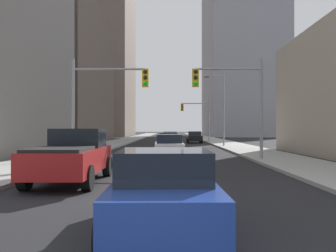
# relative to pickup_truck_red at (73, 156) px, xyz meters

# --- Properties ---
(sidewalk_left) EXTENTS (3.80, 160.00, 0.15)m
(sidewalk_left) POSITION_rel_pickup_truck_red_xyz_m (-3.58, 39.61, -0.86)
(sidewalk_left) COLOR #9E9E99
(sidewalk_left) RESTS_ON ground
(sidewalk_right) EXTENTS (3.80, 160.00, 0.15)m
(sidewalk_right) POSITION_rel_pickup_truck_red_xyz_m (10.11, 39.61, -0.86)
(sidewalk_right) COLOR #9E9E99
(sidewalk_right) RESTS_ON ground
(pickup_truck_red) EXTENTS (2.20, 5.43, 1.90)m
(pickup_truck_red) POSITION_rel_pickup_truck_red_xyz_m (0.00, 0.00, 0.00)
(pickup_truck_red) COLOR maroon
(pickup_truck_red) RESTS_ON ground
(sedan_blue) EXTENTS (1.95, 4.24, 1.52)m
(sedan_blue) POSITION_rel_pickup_truck_red_xyz_m (3.37, -6.31, -0.16)
(sedan_blue) COLOR navy
(sedan_blue) RESTS_ON ground
(sedan_white) EXTENTS (1.95, 4.26, 1.52)m
(sedan_white) POSITION_rel_pickup_truck_red_xyz_m (3.37, 10.75, -0.16)
(sedan_white) COLOR white
(sedan_white) RESTS_ON ground
(sedan_grey) EXTENTS (1.95, 4.26, 1.52)m
(sedan_grey) POSITION_rel_pickup_truck_red_xyz_m (3.31, 19.54, -0.16)
(sedan_grey) COLOR slate
(sedan_grey) RESTS_ON ground
(sedan_black) EXTENTS (1.95, 4.24, 1.52)m
(sedan_black) POSITION_rel_pickup_truck_red_xyz_m (6.54, 34.78, -0.16)
(sedan_black) COLOR black
(sedan_black) RESTS_ON ground
(sedan_silver) EXTENTS (1.96, 4.27, 1.52)m
(sedan_silver) POSITION_rel_pickup_truck_red_xyz_m (3.37, 31.24, -0.16)
(sedan_silver) COLOR #B7BABF
(sedan_silver) RESTS_ON ground
(traffic_signal_near_left) EXTENTS (4.55, 0.44, 6.00)m
(traffic_signal_near_left) POSITION_rel_pickup_truck_red_xyz_m (-0.31, 8.48, 3.15)
(traffic_signal_near_left) COLOR gray
(traffic_signal_near_left) RESTS_ON ground
(traffic_signal_near_right) EXTENTS (4.14, 0.44, 6.00)m
(traffic_signal_near_right) POSITION_rel_pickup_truck_red_xyz_m (7.03, 8.48, 3.13)
(traffic_signal_near_right) COLOR gray
(traffic_signal_near_right) RESTS_ON ground
(traffic_signal_far_right) EXTENTS (4.01, 0.44, 6.00)m
(traffic_signal_far_right) POSITION_rel_pickup_truck_red_xyz_m (7.09, 38.20, 3.12)
(traffic_signal_far_right) COLOR gray
(traffic_signal_far_right) RESTS_ON ground
(street_lamp_right) EXTENTS (2.09, 0.32, 7.50)m
(street_lamp_right) POSITION_rel_pickup_truck_red_xyz_m (8.59, 24.48, 3.57)
(street_lamp_right) COLOR gray
(street_lamp_right) RESTS_ON ground
(building_left_mid_office) EXTENTS (14.28, 24.92, 18.70)m
(building_left_mid_office) POSITION_rel_pickup_truck_red_xyz_m (-13.59, 38.37, 8.42)
(building_left_mid_office) COLOR #66564C
(building_left_mid_office) RESTS_ON ground
(building_left_far_tower) EXTENTS (19.87, 24.99, 63.18)m
(building_left_far_tower) POSITION_rel_pickup_truck_red_xyz_m (-16.73, 80.98, 30.66)
(building_left_far_tower) COLOR #66564C
(building_left_far_tower) RESTS_ON ground
(building_right_far_highrise) EXTENTS (17.01, 29.08, 61.44)m
(building_right_far_highrise) POSITION_rel_pickup_truck_red_xyz_m (20.95, 78.56, 29.79)
(building_right_far_highrise) COLOR #93939E
(building_right_far_highrise) RESTS_ON ground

